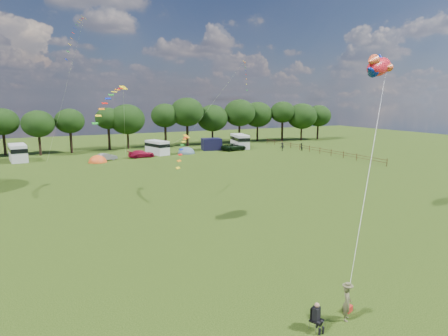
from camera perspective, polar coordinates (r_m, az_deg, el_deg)
name	(u,v)px	position (r m, az deg, el deg)	size (l,w,h in m)	color
ground_plane	(274,243)	(26.84, 7.69, -11.24)	(180.00, 180.00, 0.00)	black
tree_line	(146,117)	(78.15, -11.87, 7.61)	(102.98, 10.98, 10.27)	black
fence	(315,149)	(72.42, 13.64, 2.84)	(0.12, 33.12, 1.20)	#472D19
car_b	(106,157)	(64.18, -17.55, 1.61)	(1.25, 3.35, 1.18)	gray
car_c	(141,154)	(65.94, -12.49, 2.12)	(1.81, 4.32, 1.29)	#A91132
car_d	(234,147)	(73.43, 1.53, 3.23)	(2.34, 5.16, 1.41)	black
campervan_b	(18,152)	(69.01, -28.90, 2.13)	(3.08, 5.86, 2.75)	silver
campervan_c	(157,147)	(69.19, -10.15, 3.17)	(3.51, 5.50, 2.50)	silver
campervan_d	(240,141)	(76.79, 2.43, 4.16)	(3.51, 6.14, 2.83)	white
tent_orange	(98,162)	(62.85, -18.68, 0.84)	(2.90, 3.17, 2.27)	#F75A1D
tent_greyblue	(186,153)	(69.84, -5.76, 2.25)	(3.20, 3.50, 2.38)	slate
awning_navy	(211,144)	(74.22, -1.93, 3.65)	(3.67, 2.98, 2.29)	black
kite_flyer	(347,303)	(18.76, 18.21, -18.95)	(0.60, 0.39, 1.64)	brown
camp_chair	(316,313)	(17.77, 13.83, -20.70)	(0.67, 0.70, 1.28)	#99999E
kite_bag	(348,309)	(19.72, 18.39, -19.66)	(0.42, 0.28, 0.30)	red
fish_kite	(377,66)	(31.87, 22.34, 14.12)	(4.05, 2.43, 2.12)	red
streamer_kite_a	(77,30)	(49.46, -21.54, 18.99)	(3.26, 5.64, 5.78)	#CBD20B
streamer_kite_b	(112,98)	(40.90, -16.69, 10.22)	(4.39, 4.65, 3.84)	yellow
streamer_kite_c	(183,146)	(38.52, -6.24, 3.42)	(3.22, 4.98, 2.82)	#F3AA14
walker_a	(301,147)	(74.68, 11.68, 3.17)	(0.72, 0.44, 1.48)	black
walker_b	(282,147)	(73.93, 8.87, 3.23)	(1.02, 0.47, 1.58)	black
streamer_kite_d	(245,70)	(51.85, 3.28, 14.68)	(2.57, 5.03, 4.25)	#FFC106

